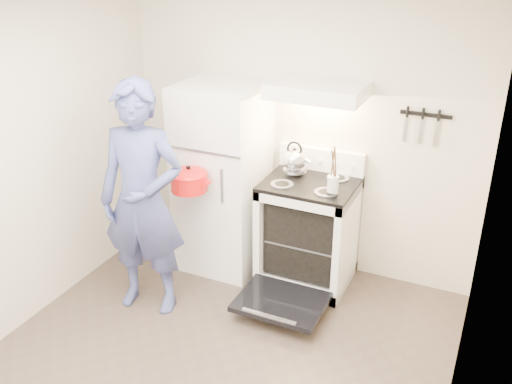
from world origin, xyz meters
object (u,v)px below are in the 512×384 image
(refrigerator, at_px, (223,178))
(dutch_oven, at_px, (189,182))
(stove_body, at_px, (308,233))
(person, at_px, (143,201))
(tea_kettle, at_px, (294,159))

(refrigerator, relative_size, dutch_oven, 4.53)
(stove_body, relative_size, dutch_oven, 2.45)
(refrigerator, distance_m, person, 0.91)
(dutch_oven, bearing_deg, person, -117.06)
(refrigerator, height_order, tea_kettle, refrigerator)
(stove_body, xyz_separation_m, person, (-1.06, -0.90, 0.49))
(stove_body, bearing_deg, tea_kettle, 157.74)
(stove_body, relative_size, tea_kettle, 3.03)
(stove_body, bearing_deg, dutch_oven, -149.09)
(stove_body, height_order, tea_kettle, tea_kettle)
(stove_body, bearing_deg, refrigerator, -178.23)
(tea_kettle, height_order, person, person)
(person, bearing_deg, dutch_oven, 52.61)
(tea_kettle, xyz_separation_m, dutch_oven, (-0.69, -0.59, -0.11))
(tea_kettle, bearing_deg, person, -132.26)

